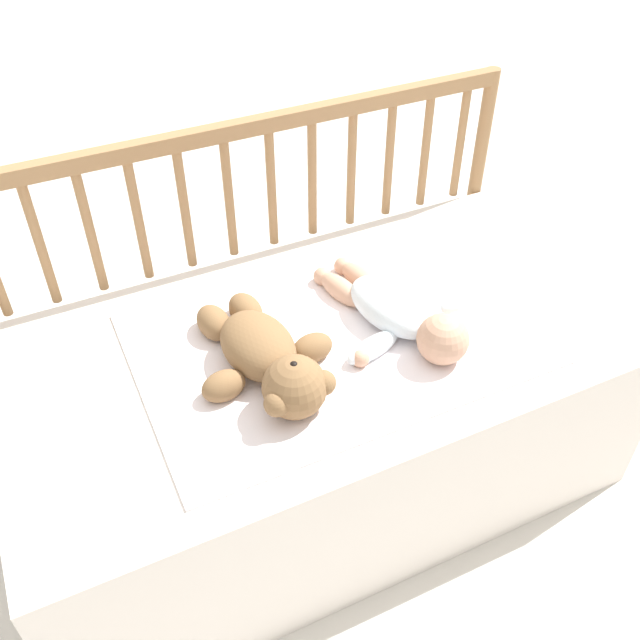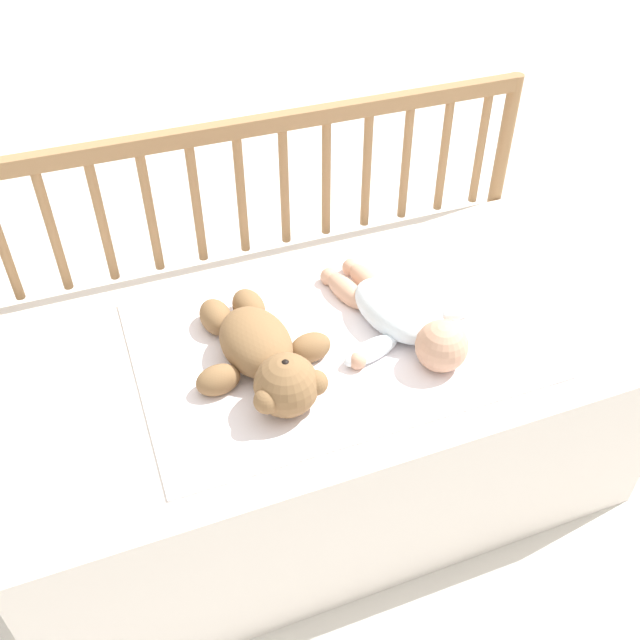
# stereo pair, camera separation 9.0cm
# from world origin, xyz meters

# --- Properties ---
(ground_plane) EXTENTS (12.00, 12.00, 0.00)m
(ground_plane) POSITION_xyz_m (0.00, 0.00, 0.00)
(ground_plane) COLOR silver
(crib_mattress) EXTENTS (1.34, 0.70, 0.45)m
(crib_mattress) POSITION_xyz_m (0.00, 0.00, 0.22)
(crib_mattress) COLOR white
(crib_mattress) RESTS_ON ground_plane
(crib_rail) EXTENTS (1.34, 0.04, 0.79)m
(crib_rail) POSITION_xyz_m (0.00, 0.37, 0.57)
(crib_rail) COLOR #997047
(crib_rail) RESTS_ON ground_plane
(blanket) EXTENTS (0.82, 0.55, 0.01)m
(blanket) POSITION_xyz_m (0.03, -0.01, 0.45)
(blanket) COLOR white
(blanket) RESTS_ON crib_mattress
(teddy_bear) EXTENTS (0.29, 0.39, 0.13)m
(teddy_bear) POSITION_xyz_m (-0.14, -0.05, 0.50)
(teddy_bear) COLOR olive
(teddy_bear) RESTS_ON crib_mattress
(baby) EXTENTS (0.35, 0.42, 0.11)m
(baby) POSITION_xyz_m (0.17, -0.03, 0.49)
(baby) COLOR white
(baby) RESTS_ON crib_mattress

